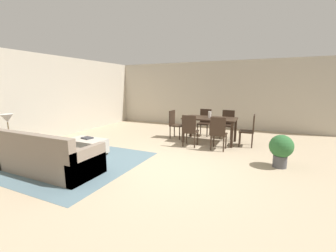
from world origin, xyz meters
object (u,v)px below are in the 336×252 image
(dining_table, at_px, (210,121))
(dining_chair_far_right, at_px, (228,122))
(ottoman_table, at_px, (87,146))
(dining_chair_near_right, at_px, (218,132))
(dining_chair_near_left, at_px, (190,129))
(side_table, at_px, (10,142))
(dining_chair_far_left, at_px, (205,121))
(vase_centerpiece, at_px, (210,115))
(dining_chair_head_east, at_px, (250,129))
(book_on_ottoman, at_px, (87,138))
(potted_plant, at_px, (281,149))
(couch, at_px, (48,158))
(table_lamp, at_px, (7,119))
(dining_chair_head_west, at_px, (175,123))

(dining_table, xyz_separation_m, dining_chair_far_right, (0.41, 0.80, -0.14))
(ottoman_table, distance_m, dining_chair_near_right, 3.42)
(dining_chair_near_left, bearing_deg, side_table, -140.05)
(dining_chair_near_left, xyz_separation_m, dining_chair_far_left, (0.01, 1.60, 0.00))
(dining_chair_near_left, relative_size, vase_centerpiece, 4.71)
(dining_chair_near_left, bearing_deg, dining_chair_head_east, 26.21)
(ottoman_table, xyz_separation_m, dining_table, (2.48, 2.56, 0.43))
(dining_chair_near_left, bearing_deg, ottoman_table, -139.73)
(ottoman_table, height_order, dining_table, dining_table)
(ottoman_table, bearing_deg, vase_centerpiece, 46.05)
(dining_chair_far_right, bearing_deg, book_on_ottoman, -131.62)
(dining_chair_near_left, distance_m, potted_plant, 2.38)
(couch, height_order, table_lamp, table_lamp)
(potted_plant, bearing_deg, side_table, -159.24)
(side_table, distance_m, book_on_ottoman, 1.66)
(dining_chair_head_east, relative_size, dining_chair_head_west, 1.00)
(ottoman_table, height_order, dining_chair_near_right, dining_chair_near_right)
(side_table, bearing_deg, potted_plant, 20.76)
(ottoman_table, xyz_separation_m, vase_centerpiece, (2.47, 2.56, 0.62))
(side_table, relative_size, potted_plant, 0.81)
(table_lamp, distance_m, dining_chair_far_left, 5.60)
(dining_chair_head_east, height_order, vase_centerpiece, vase_centerpiece)
(dining_chair_far_right, distance_m, potted_plant, 2.71)
(dining_chair_far_left, xyz_separation_m, book_on_ottoman, (-2.14, -3.32, -0.09))
(table_lamp, distance_m, book_on_ottoman, 1.75)
(ottoman_table, bearing_deg, table_lamp, -140.58)
(dining_chair_near_left, relative_size, dining_chair_near_right, 1.00)
(couch, bearing_deg, dining_table, 57.06)
(dining_chair_far_left, height_order, dining_chair_head_west, same)
(couch, height_order, vase_centerpiece, vase_centerpiece)
(dining_chair_near_right, xyz_separation_m, dining_chair_far_left, (-0.80, 1.61, 0.00))
(couch, height_order, dining_table, couch)
(vase_centerpiece, bearing_deg, potted_plant, -37.54)
(book_on_ottoman, bearing_deg, dining_chair_near_left, 38.90)
(dining_table, bearing_deg, dining_chair_near_right, -61.35)
(couch, distance_m, dining_table, 4.42)
(table_lamp, height_order, dining_chair_far_right, table_lamp)
(dining_chair_far_right, bearing_deg, potted_plant, -56.60)
(table_lamp, bearing_deg, dining_chair_head_east, 36.11)
(side_table, distance_m, dining_chair_head_west, 4.46)
(ottoman_table, distance_m, dining_chair_far_right, 4.44)
(dining_chair_head_west, height_order, potted_plant, dining_chair_head_west)
(dining_table, relative_size, dining_chair_head_east, 1.71)
(dining_chair_far_right, height_order, dining_chair_head_east, same)
(couch, relative_size, dining_table, 1.36)
(potted_plant, bearing_deg, dining_chair_head_east, 116.86)
(dining_chair_near_left, distance_m, dining_chair_head_west, 1.14)
(book_on_ottoman, bearing_deg, dining_chair_far_right, 48.38)
(ottoman_table, relative_size, book_on_ottoman, 3.67)
(side_table, relative_size, dining_chair_far_right, 0.62)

